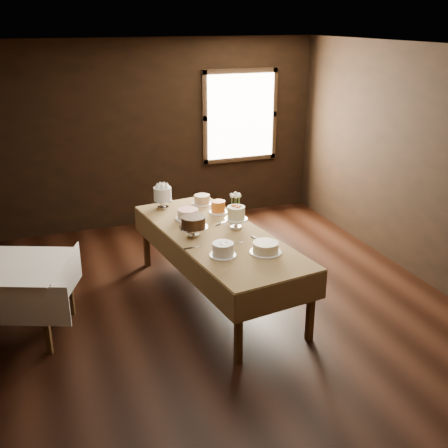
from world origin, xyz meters
TOP-DOWN VIEW (x-y plane):
  - floor at (0.00, 0.00)m, footprint 5.00×6.00m
  - ceiling at (0.00, 0.00)m, footprint 5.00×6.00m
  - wall_back at (0.00, 3.00)m, footprint 5.00×0.02m
  - wall_front at (0.00, -3.00)m, footprint 5.00×0.02m
  - wall_right at (2.50, 0.00)m, footprint 0.02×6.00m
  - window at (1.30, 2.94)m, footprint 1.10×0.05m
  - display_table at (-0.04, 0.29)m, footprint 1.36×2.72m
  - side_table at (-2.15, 0.29)m, footprint 1.19×1.19m
  - cake_meringue at (-0.40, 1.34)m, footprint 0.31×0.31m
  - cake_speckled at (0.11, 1.31)m, footprint 0.28×0.28m
  - cake_lattice at (-0.22, 0.85)m, footprint 0.31×0.31m
  - cake_caramel at (0.20, 0.94)m, footprint 0.23×0.23m
  - cake_chocolate at (-0.31, 0.33)m, footprint 0.32×0.32m
  - cake_flowers at (0.22, 0.39)m, footprint 0.26×0.26m
  - cake_swirl at (-0.19, -0.29)m, footprint 0.28×0.28m
  - cake_cream at (0.24, -0.37)m, footprint 0.33×0.33m
  - cake_server_a at (0.06, -0.03)m, footprint 0.24×0.05m
  - cake_server_b at (0.33, -0.08)m, footprint 0.11×0.23m
  - cake_server_c at (-0.14, 0.65)m, footprint 0.09×0.24m
  - cake_server_d at (0.16, 0.61)m, footprint 0.22×0.15m
  - cake_server_e at (-0.35, 0.01)m, footprint 0.24×0.04m
  - flower_vase at (0.30, 0.61)m, footprint 0.16×0.16m
  - flower_bouquet at (0.30, 0.61)m, footprint 0.14×0.14m

SIDE VIEW (x-z plane):
  - floor at x=0.00m, z-range -0.01..0.01m
  - side_table at x=-2.15m, z-range 0.29..1.07m
  - display_table at x=-0.04m, z-range 0.34..1.15m
  - cake_server_a at x=0.06m, z-range 0.81..0.81m
  - cake_server_b at x=0.33m, z-range 0.81..0.81m
  - cake_server_c at x=-0.14m, z-range 0.81..0.81m
  - cake_server_d at x=0.16m, z-range 0.81..0.81m
  - cake_server_e at x=-0.35m, z-range 0.81..0.81m
  - cake_cream at x=0.24m, z-range 0.80..0.92m
  - cake_lattice at x=-0.22m, z-range 0.80..0.92m
  - cake_speckled at x=0.11m, z-range 0.80..0.92m
  - flower_vase at x=0.30m, z-range 0.81..0.94m
  - cake_swirl at x=-0.19m, z-range 0.80..0.94m
  - cake_caramel at x=0.20m, z-range 0.80..0.95m
  - cake_chocolate at x=-0.31m, z-range 0.80..1.03m
  - cake_flowers at x=0.22m, z-range 0.79..1.06m
  - cake_meringue at x=-0.40m, z-range 0.79..1.08m
  - flower_bouquet at x=0.30m, z-range 0.96..1.16m
  - wall_back at x=0.00m, z-range 0.00..2.80m
  - wall_front at x=0.00m, z-range 0.00..2.80m
  - wall_right at x=2.50m, z-range 0.00..2.80m
  - window at x=1.30m, z-range 0.95..2.25m
  - ceiling at x=0.00m, z-range 2.79..2.80m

